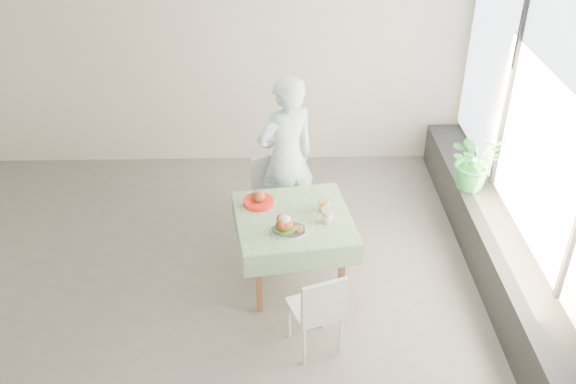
{
  "coord_description": "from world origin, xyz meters",
  "views": [
    {
      "loc": [
        0.66,
        -4.82,
        4.07
      ],
      "look_at": [
        0.78,
        0.09,
        0.98
      ],
      "focal_mm": 40.0,
      "sensor_mm": 36.0,
      "label": 1
    }
  ],
  "objects_px": {
    "chair_far": "(277,211)",
    "potted_plant": "(475,160)",
    "main_dish": "(287,226)",
    "diner": "(286,159)",
    "cafe_table": "(293,241)",
    "juice_cup_orange": "(324,205)",
    "chair_near": "(315,324)"
  },
  "relations": [
    {
      "from": "cafe_table",
      "to": "chair_far",
      "type": "distance_m",
      "value": 0.85
    },
    {
      "from": "chair_far",
      "to": "chair_near",
      "type": "height_order",
      "value": "chair_far"
    },
    {
      "from": "juice_cup_orange",
      "to": "potted_plant",
      "type": "distance_m",
      "value": 1.81
    },
    {
      "from": "cafe_table",
      "to": "potted_plant",
      "type": "bearing_deg",
      "value": 24.69
    },
    {
      "from": "cafe_table",
      "to": "main_dish",
      "type": "height_order",
      "value": "main_dish"
    },
    {
      "from": "main_dish",
      "to": "potted_plant",
      "type": "relative_size",
      "value": 0.52
    },
    {
      "from": "main_dish",
      "to": "potted_plant",
      "type": "distance_m",
      "value": 2.27
    },
    {
      "from": "diner",
      "to": "potted_plant",
      "type": "relative_size",
      "value": 2.84
    },
    {
      "from": "cafe_table",
      "to": "potted_plant",
      "type": "xyz_separation_m",
      "value": [
        1.91,
        0.88,
        0.35
      ]
    },
    {
      "from": "chair_far",
      "to": "diner",
      "type": "height_order",
      "value": "diner"
    },
    {
      "from": "chair_near",
      "to": "potted_plant",
      "type": "distance_m",
      "value": 2.55
    },
    {
      "from": "juice_cup_orange",
      "to": "potted_plant",
      "type": "height_order",
      "value": "potted_plant"
    },
    {
      "from": "juice_cup_orange",
      "to": "main_dish",
      "type": "bearing_deg",
      "value": -137.67
    },
    {
      "from": "diner",
      "to": "juice_cup_orange",
      "type": "relative_size",
      "value": 6.23
    },
    {
      "from": "cafe_table",
      "to": "diner",
      "type": "xyz_separation_m",
      "value": [
        -0.05,
        0.81,
        0.43
      ]
    },
    {
      "from": "diner",
      "to": "potted_plant",
      "type": "distance_m",
      "value": 1.96
    },
    {
      "from": "potted_plant",
      "to": "chair_near",
      "type": "bearing_deg",
      "value": -134.75
    },
    {
      "from": "chair_far",
      "to": "potted_plant",
      "type": "distance_m",
      "value": 2.13
    },
    {
      "from": "juice_cup_orange",
      "to": "potted_plant",
      "type": "relative_size",
      "value": 0.46
    },
    {
      "from": "chair_far",
      "to": "main_dish",
      "type": "xyz_separation_m",
      "value": [
        0.08,
        -1.04,
        0.53
      ]
    },
    {
      "from": "diner",
      "to": "main_dish",
      "type": "xyz_separation_m",
      "value": [
        -0.02,
        -1.04,
        -0.1
      ]
    },
    {
      "from": "chair_near",
      "to": "main_dish",
      "type": "bearing_deg",
      "value": 108.9
    },
    {
      "from": "main_dish",
      "to": "diner",
      "type": "bearing_deg",
      "value": 89.01
    },
    {
      "from": "potted_plant",
      "to": "main_dish",
      "type": "bearing_deg",
      "value": -150.73
    },
    {
      "from": "chair_far",
      "to": "main_dish",
      "type": "bearing_deg",
      "value": -85.67
    },
    {
      "from": "chair_far",
      "to": "potted_plant",
      "type": "bearing_deg",
      "value": 1.8
    },
    {
      "from": "diner",
      "to": "cafe_table",
      "type": "bearing_deg",
      "value": 64.83
    },
    {
      "from": "chair_far",
      "to": "diner",
      "type": "bearing_deg",
      "value": -1.11
    },
    {
      "from": "potted_plant",
      "to": "cafe_table",
      "type": "bearing_deg",
      "value": -155.31
    },
    {
      "from": "diner",
      "to": "potted_plant",
      "type": "xyz_separation_m",
      "value": [
        1.96,
        0.07,
        -0.08
      ]
    },
    {
      "from": "chair_near",
      "to": "juice_cup_orange",
      "type": "height_order",
      "value": "juice_cup_orange"
    },
    {
      "from": "main_dish",
      "to": "chair_near",
      "type": "bearing_deg",
      "value": -71.1
    }
  ]
}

